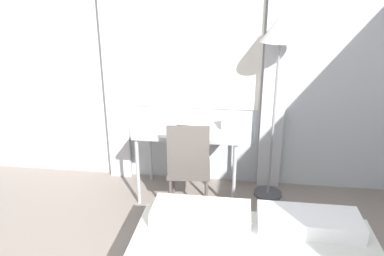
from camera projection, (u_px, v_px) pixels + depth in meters
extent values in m
cube|color=silver|center=(199.00, 61.00, 3.89)|extent=(5.68, 0.05, 2.70)
cube|color=white|center=(193.00, 37.00, 3.78)|extent=(1.40, 0.01, 1.50)
cube|color=silver|center=(114.00, 65.00, 3.95)|extent=(0.24, 0.06, 2.60)
cube|color=silver|center=(276.00, 69.00, 3.74)|extent=(0.24, 0.06, 2.60)
cube|color=#B2B2B7|center=(189.00, 130.00, 3.75)|extent=(1.03, 0.60, 0.04)
cylinder|color=#B2B2B7|center=(138.00, 172.00, 3.70)|extent=(0.04, 0.04, 0.70)
cylinder|color=#B2B2B7|center=(234.00, 178.00, 3.58)|extent=(0.04, 0.04, 0.70)
cylinder|color=#B2B2B7|center=(150.00, 151.00, 4.18)|extent=(0.04, 0.04, 0.70)
cylinder|color=#B2B2B7|center=(235.00, 156.00, 4.06)|extent=(0.04, 0.04, 0.70)
cube|color=#59514C|center=(189.00, 169.00, 3.62)|extent=(0.44, 0.44, 0.05)
cube|color=#59514C|center=(188.00, 151.00, 3.36)|extent=(0.38, 0.07, 0.48)
cylinder|color=#59514C|center=(170.00, 198.00, 3.54)|extent=(0.03, 0.03, 0.39)
cylinder|color=#59514C|center=(206.00, 198.00, 3.53)|extent=(0.03, 0.03, 0.39)
cylinder|color=#59514C|center=(173.00, 181.00, 3.86)|extent=(0.03, 0.03, 0.39)
cylinder|color=#59514C|center=(206.00, 181.00, 3.85)|extent=(0.03, 0.03, 0.39)
cube|color=white|center=(201.00, 214.00, 2.79)|extent=(0.73, 0.32, 0.12)
cube|color=white|center=(309.00, 222.00, 2.69)|extent=(0.73, 0.32, 0.12)
cylinder|color=#4C4C51|center=(268.00, 193.00, 3.97)|extent=(0.29, 0.29, 0.03)
cylinder|color=gray|center=(273.00, 123.00, 3.70)|extent=(0.02, 0.02, 1.56)
cone|color=silver|center=(281.00, 28.00, 3.38)|extent=(0.37, 0.37, 0.26)
cube|color=silver|center=(228.00, 124.00, 3.76)|extent=(0.12, 0.19, 0.07)
cube|color=silver|center=(228.00, 119.00, 3.75)|extent=(0.14, 0.06, 0.02)
cube|color=#4C4238|center=(188.00, 129.00, 3.68)|extent=(0.28, 0.17, 0.02)
cube|color=white|center=(188.00, 129.00, 3.68)|extent=(0.27, 0.16, 0.01)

